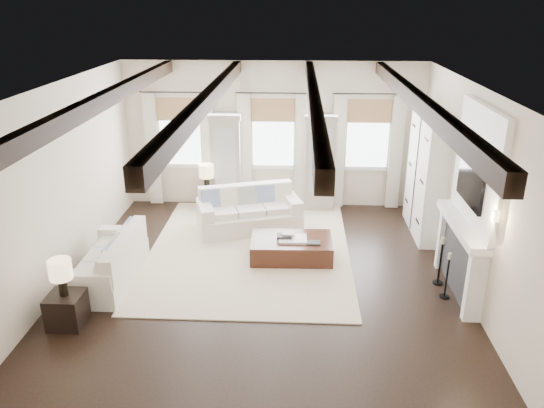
{
  "coord_description": "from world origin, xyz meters",
  "views": [
    {
      "loc": [
        0.53,
        -7.6,
        4.42
      ],
      "look_at": [
        0.12,
        0.78,
        1.15
      ],
      "focal_mm": 35.0,
      "sensor_mm": 36.0,
      "label": 1
    }
  ],
  "objects_px": {
    "sofa_back": "(249,212)",
    "side_table_front": "(67,310)",
    "sofa_left": "(111,263)",
    "ottoman": "(291,248)",
    "side_table_back": "(208,200)"
  },
  "relations": [
    {
      "from": "sofa_back",
      "to": "ottoman",
      "type": "relative_size",
      "value": 1.52
    },
    {
      "from": "sofa_back",
      "to": "sofa_left",
      "type": "bearing_deg",
      "value": -132.73
    },
    {
      "from": "side_table_front",
      "to": "ottoman",
      "type": "bearing_deg",
      "value": 35.35
    },
    {
      "from": "sofa_back",
      "to": "side_table_front",
      "type": "xyz_separation_m",
      "value": [
        -2.3,
        -3.55,
        -0.11
      ]
    },
    {
      "from": "ottoman",
      "to": "side_table_front",
      "type": "bearing_deg",
      "value": -145.84
    },
    {
      "from": "sofa_left",
      "to": "side_table_front",
      "type": "height_order",
      "value": "sofa_left"
    },
    {
      "from": "sofa_back",
      "to": "ottoman",
      "type": "xyz_separation_m",
      "value": [
        0.89,
        -1.29,
        -0.16
      ]
    },
    {
      "from": "sofa_left",
      "to": "side_table_back",
      "type": "bearing_deg",
      "value": 70.62
    },
    {
      "from": "side_table_front",
      "to": "side_table_back",
      "type": "relative_size",
      "value": 0.92
    },
    {
      "from": "sofa_back",
      "to": "ottoman",
      "type": "height_order",
      "value": "sofa_back"
    },
    {
      "from": "side_table_front",
      "to": "side_table_back",
      "type": "height_order",
      "value": "side_table_back"
    },
    {
      "from": "ottoman",
      "to": "side_table_back",
      "type": "relative_size",
      "value": 2.73
    },
    {
      "from": "sofa_back",
      "to": "side_table_front",
      "type": "height_order",
      "value": "sofa_back"
    },
    {
      "from": "sofa_back",
      "to": "sofa_left",
      "type": "xyz_separation_m",
      "value": [
        -2.09,
        -2.26,
        -0.02
      ]
    },
    {
      "from": "sofa_left",
      "to": "side_table_front",
      "type": "relative_size",
      "value": 3.88
    }
  ]
}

